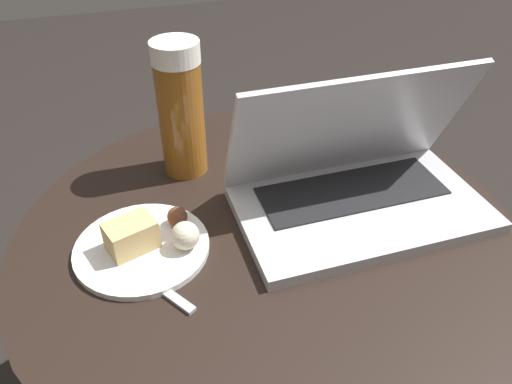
{
  "coord_description": "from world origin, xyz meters",
  "views": [
    {
      "loc": [
        -0.18,
        -0.52,
        1.03
      ],
      "look_at": [
        -0.02,
        -0.0,
        0.62
      ],
      "focal_mm": 35.0,
      "sensor_mm": 36.0,
      "label": 1
    }
  ],
  "objects": [
    {
      "name": "laptop",
      "position": [
        0.14,
        0.01,
        0.6
      ],
      "size": [
        0.36,
        0.22,
        0.21
      ],
      "color": "silver",
      "rests_on": "table"
    },
    {
      "name": "fork",
      "position": [
        -0.19,
        -0.03,
        0.56
      ],
      "size": [
        0.11,
        0.16,
        0.0
      ],
      "color": "#B2B2B7",
      "rests_on": "table"
    },
    {
      "name": "snack_plate",
      "position": [
        -0.17,
        0.01,
        0.57
      ],
      "size": [
        0.18,
        0.18,
        0.05
      ],
      "color": "white",
      "rests_on": "table"
    },
    {
      "name": "table",
      "position": [
        0.0,
        0.0,
        0.39
      ],
      "size": [
        0.73,
        0.73,
        0.55
      ],
      "color": "black",
      "rests_on": "ground_plane"
    },
    {
      "name": "beer_glass",
      "position": [
        -0.08,
        0.19,
        0.66
      ],
      "size": [
        0.07,
        0.07,
        0.22
      ],
      "color": "brown",
      "rests_on": "table"
    }
  ]
}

